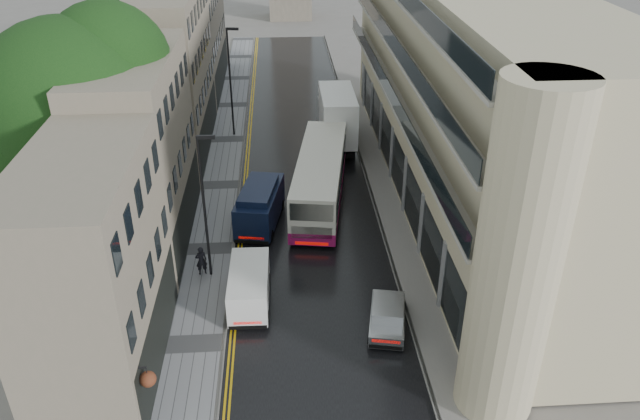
{
  "coord_description": "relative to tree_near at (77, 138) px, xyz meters",
  "views": [
    {
      "loc": [
        -1.53,
        -12.02,
        19.97
      ],
      "look_at": [
        0.51,
        18.0,
        3.14
      ],
      "focal_mm": 35.0,
      "sensor_mm": 36.0,
      "label": 1
    }
  ],
  "objects": [
    {
      "name": "tree_near",
      "position": [
        0.0,
        0.0,
        0.0
      ],
      "size": [
        10.56,
        10.56,
        13.89
      ],
      "primitive_type": null,
      "color": "black",
      "rests_on": "ground"
    },
    {
      "name": "pedestrian",
      "position": [
        6.43,
        -3.36,
        -5.97
      ],
      "size": [
        0.72,
        0.59,
        1.72
      ],
      "primitive_type": "imported",
      "rotation": [
        0.0,
        0.0,
        3.46
      ],
      "color": "black",
      "rests_on": "left_sidewalk"
    },
    {
      "name": "lamp_post_near",
      "position": [
        6.89,
        -3.42,
        -2.75
      ],
      "size": [
        0.92,
        0.23,
        8.16
      ],
      "primitive_type": null,
      "rotation": [
        0.0,
        0.0,
        -0.02
      ],
      "color": "black",
      "rests_on": "left_sidewalk"
    },
    {
      "name": "white_van",
      "position": [
        8.2,
        -7.66,
        -5.9
      ],
      "size": [
        2.03,
        4.58,
        2.06
      ],
      "primitive_type": null,
      "rotation": [
        0.0,
        0.0,
        -0.02
      ],
      "color": "white",
      "rests_on": "road"
    },
    {
      "name": "silver_hatchback",
      "position": [
        14.88,
        -9.51,
        -6.22
      ],
      "size": [
        2.34,
        3.99,
        1.4
      ],
      "primitive_type": null,
      "rotation": [
        0.0,
        0.0,
        -0.2
      ],
      "color": "#A5A6AA",
      "rests_on": "road"
    },
    {
      "name": "white_lorry",
      "position": [
        14.26,
        12.62,
        -4.67
      ],
      "size": [
        2.61,
        8.61,
        4.51
      ],
      "primitive_type": null,
      "rotation": [
        0.0,
        0.0,
        -0.0
      ],
      "color": "white",
      "rests_on": "road"
    },
    {
      "name": "modern_block",
      "position": [
        22.8,
        6.0,
        0.05
      ],
      "size": [
        8.0,
        40.0,
        14.0
      ],
      "primitive_type": null,
      "color": "#C4B392",
      "rests_on": "ground"
    },
    {
      "name": "tree_far",
      "position": [
        0.3,
        13.0,
        -0.72
      ],
      "size": [
        9.24,
        9.24,
        12.46
      ],
      "primitive_type": null,
      "color": "black",
      "rests_on": "ground"
    },
    {
      "name": "navy_van",
      "position": [
        8.2,
        0.39,
        -5.53
      ],
      "size": [
        3.16,
        5.78,
        2.79
      ],
      "primitive_type": null,
      "rotation": [
        0.0,
        0.0,
        -0.18
      ],
      "color": "black",
      "rests_on": "road"
    },
    {
      "name": "old_shop_row",
      "position": [
        3.05,
        10.0,
        -0.95
      ],
      "size": [
        4.5,
        56.0,
        12.0
      ],
      "primitive_type": null,
      "color": "gray",
      "rests_on": "ground"
    },
    {
      "name": "lamp_post_far",
      "position": [
        7.1,
        16.8,
        -2.46
      ],
      "size": [
        1.0,
        0.34,
        8.74
      ],
      "primitive_type": null,
      "rotation": [
        0.0,
        0.0,
        -0.13
      ],
      "color": "black",
      "rests_on": "left_sidewalk"
    },
    {
      "name": "right_sidewalk",
      "position": [
        17.9,
        7.5,
        -6.89
      ],
      "size": [
        1.8,
        85.0,
        0.12
      ],
      "primitive_type": "cube",
      "color": "slate",
      "rests_on": "ground"
    },
    {
      "name": "road",
      "position": [
        12.5,
        7.5,
        -6.94
      ],
      "size": [
        9.0,
        85.0,
        0.02
      ],
      "primitive_type": "cube",
      "color": "black",
      "rests_on": "ground"
    },
    {
      "name": "cream_bus",
      "position": [
        11.71,
        1.59,
        -5.25
      ],
      "size": [
        4.58,
        12.54,
        3.34
      ],
      "primitive_type": null,
      "rotation": [
        0.0,
        0.0,
        -0.15
      ],
      "color": "silver",
      "rests_on": "road"
    },
    {
      "name": "left_sidewalk",
      "position": [
        6.65,
        7.5,
        -6.89
      ],
      "size": [
        2.7,
        85.0,
        0.12
      ],
      "primitive_type": "cube",
      "color": "gray",
      "rests_on": "ground"
    }
  ]
}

